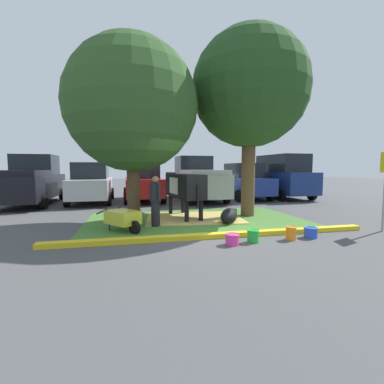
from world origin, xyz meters
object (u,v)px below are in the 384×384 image
Objects in this scene: shade_tree_left at (132,106)px; suv_dark_grey at (281,176)px; bucket_pink at (232,239)px; pickup_truck_maroon at (197,180)px; pickup_truck_black at (31,181)px; sedan_silver at (92,183)px; bucket_green at (253,236)px; sedan_blue at (244,181)px; bucket_blue at (311,232)px; shade_tree_right at (250,89)px; cow_holstein at (183,186)px; person_handler at (155,200)px; bucket_orange at (291,233)px; wheelbarrow at (123,218)px; calf_lying at (229,216)px; sedan_red at (143,182)px.

shade_tree_left is 1.21× the size of suv_dark_grey.
bucket_pink is 8.75m from pickup_truck_maroon.
pickup_truck_black is (-4.76, 5.74, -2.51)m from shade_tree_left.
shade_tree_left reaches higher than sedan_silver.
bucket_green is 0.07× the size of sedan_blue.
bucket_pink is 0.96× the size of bucket_blue.
bucket_green is 0.07× the size of sedan_silver.
bucket_pink is at bearing -98.67° from pickup_truck_maroon.
shade_tree_left is 16.40× the size of bucket_blue.
shade_tree_right is 10.80m from pickup_truck_black.
person_handler is (-1.10, -1.31, -0.31)m from cow_holstein.
wheelbarrow is at bearing 156.03° from bucket_orange.
cow_holstein is 6.33m from sedan_silver.
shade_tree_right reaches higher than suv_dark_grey.
bucket_blue is at bearing -53.50° from sedan_silver.
bucket_blue is at bearing -85.61° from shade_tree_right.
pickup_truck_black is (-6.90, 8.61, 0.98)m from bucket_pink.
sedan_silver is at bearing 178.91° from pickup_truck_maroon.
pickup_truck_maroon reaches higher than wheelbarrow.
bucket_orange is at bearing -88.38° from pickup_truck_maroon.
sedan_silver is (-6.32, 8.55, 0.85)m from bucket_blue.
sedan_silver is at bearing 123.59° from bucket_orange.
bucket_pink is at bearing -109.20° from calf_lying.
bucket_green is at bearing -45.99° from shade_tree_left.
bucket_blue is (0.60, 0.07, -0.03)m from bucket_orange.
bucket_pink is 0.07× the size of suv_dark_grey.
shade_tree_left is at bearing -136.94° from sedan_blue.
sedan_red is (-3.15, 8.81, 0.82)m from bucket_orange.
bucket_green is 9.86m from sedan_silver.
wheelbarrow is 3.49m from bucket_green.
pickup_truck_maroon is 1.17× the size of suv_dark_grey.
suv_dark_grey is at bearing 36.02° from cow_holstein.
person_handler is 0.34× the size of sedan_red.
sedan_silver is at bearing 126.50° from bucket_blue.
shade_tree_right is 5.41m from bucket_blue.
pickup_truck_maroon reaches higher than sedan_blue.
bucket_green is 1.00m from bucket_orange.
bucket_blue is at bearing -20.37° from wheelbarrow.
shade_tree_left is at bearing 126.74° from bucket_pink.
shade_tree_left is 5.20m from bucket_green.
wheelbarrow is 0.32× the size of sedan_blue.
person_handler is at bearing 24.90° from wheelbarrow.
sedan_silver and sedan_red have the same top height.
bucket_green is (0.97, -3.52, -0.96)m from cow_holstein.
sedan_silver is (-3.75, 5.10, -0.14)m from cow_holstein.
cow_holstein is at bearing -143.98° from suv_dark_grey.
pickup_truck_maroon is at bearing 70.88° from cow_holstein.
cow_holstein is 0.70× the size of sedan_silver.
wheelbarrow is (-0.92, -0.43, -0.42)m from person_handler.
bucket_blue is at bearing 2.60° from bucket_green.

